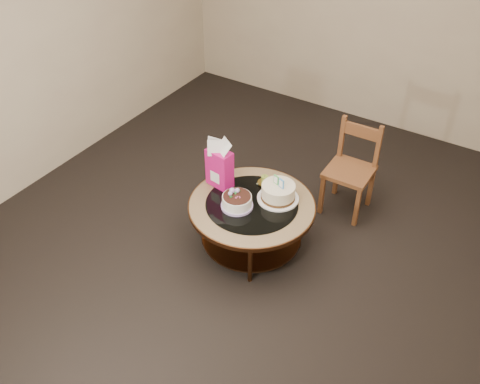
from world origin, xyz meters
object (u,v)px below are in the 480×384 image
Objects in this scene: coffee_table at (252,211)px; cream_cake at (278,192)px; decorated_cake at (237,202)px; gift_bag at (219,164)px; dining_chair at (351,169)px.

cream_cake is (0.15, 0.16, 0.15)m from coffee_table.
gift_bag is at bearing 148.75° from decorated_cake.
decorated_cake is 0.36m from gift_bag.
decorated_cake is 0.76× the size of cream_cake.
cream_cake reaches higher than coffee_table.
gift_bag is 0.51× the size of dining_chair.
cream_cake is at bearing -114.15° from dining_chair.
coffee_table is 0.26m from cream_cake.
cream_cake is 0.40× the size of dining_chair.
cream_cake is 0.53m from gift_bag.
gift_bag reaches higher than cream_cake.
coffee_table is at bearing -112.73° from cream_cake.
gift_bag is (-0.35, 0.07, 0.29)m from coffee_table.
gift_bag is at bearing 168.96° from coffee_table.
gift_bag is (-0.27, 0.16, 0.16)m from decorated_cake.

